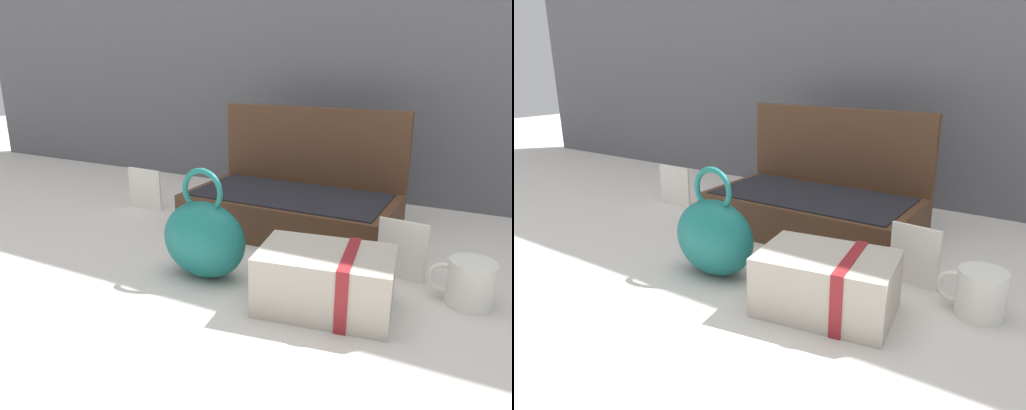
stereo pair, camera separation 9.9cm
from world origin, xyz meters
TOP-DOWN VIEW (x-y plane):
  - ground_plane at (0.00, 0.00)m, footprint 6.00×6.00m
  - open_suitcase at (-0.01, 0.21)m, footprint 0.51×0.29m
  - teal_pouch_handbag at (-0.06, -0.14)m, footprint 0.18×0.10m
  - cream_toiletry_bag at (0.20, -0.15)m, footprint 0.25×0.18m
  - coffee_mug at (0.42, -0.02)m, footprint 0.11×0.08m
  - info_card_left at (-0.46, 0.16)m, footprint 0.11×0.01m
  - poster_card_right at (0.29, 0.03)m, footprint 0.10×0.02m

SIDE VIEW (x-z plane):
  - ground_plane at x=0.00m, z-range 0.00..0.00m
  - coffee_mug at x=0.42m, z-range 0.00..0.08m
  - cream_toiletry_bag at x=0.20m, z-range 0.00..0.11m
  - info_card_left at x=-0.46m, z-range 0.00..0.12m
  - poster_card_right at x=0.29m, z-range 0.00..0.12m
  - open_suitcase at x=-0.01m, z-range -0.08..0.22m
  - teal_pouch_handbag at x=-0.06m, z-range -0.03..0.19m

